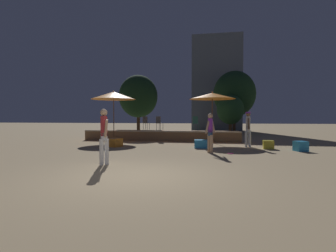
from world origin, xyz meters
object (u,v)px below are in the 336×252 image
(cube_seat_2, at_px, (268,145))
(frisbee_disc, at_px, (230,153))
(cube_seat_0, at_px, (115,142))
(cube_seat_1, at_px, (301,146))
(bistro_chair_1, at_px, (196,122))
(background_tree_0, at_px, (138,96))
(bistro_chair_2, at_px, (146,122))
(background_tree_1, at_px, (234,94))
(patio_umbrella_1, at_px, (212,96))
(cube_seat_3, at_px, (201,144))
(patio_umbrella_0, at_px, (114,96))
(person_2, at_px, (210,132))
(person_0, at_px, (248,127))
(background_tree_2, at_px, (230,110))
(bistro_chair_0, at_px, (159,122))
(person_1, at_px, (104,134))

(cube_seat_2, bearing_deg, frisbee_disc, -132.01)
(cube_seat_0, bearing_deg, cube_seat_1, -1.29)
(cube_seat_2, distance_m, bistro_chair_1, 5.36)
(background_tree_0, bearing_deg, cube_seat_1, -41.90)
(bistro_chair_2, bearing_deg, background_tree_1, -112.59)
(patio_umbrella_1, bearing_deg, cube_seat_3, -100.24)
(bistro_chair_1, distance_m, background_tree_0, 7.40)
(patio_umbrella_0, bearing_deg, person_2, -37.11)
(patio_umbrella_1, relative_size, person_0, 1.70)
(frisbee_disc, bearing_deg, person_2, 172.33)
(background_tree_0, height_order, background_tree_2, background_tree_0)
(background_tree_1, bearing_deg, background_tree_2, -101.99)
(patio_umbrella_0, height_order, cube_seat_0, patio_umbrella_0)
(cube_seat_0, distance_m, background_tree_2, 12.35)
(bistro_chair_1, distance_m, bistro_chair_2, 3.40)
(person_2, height_order, bistro_chair_2, person_2)
(bistro_chair_0, distance_m, bistro_chair_1, 2.38)
(cube_seat_0, xyz_separation_m, frisbee_disc, (5.66, -1.63, -0.20))
(cube_seat_2, bearing_deg, background_tree_0, 136.46)
(patio_umbrella_0, relative_size, frisbee_disc, 13.18)
(patio_umbrella_1, bearing_deg, person_0, -47.25)
(cube_seat_0, height_order, cube_seat_2, cube_seat_0)
(bistro_chair_2, distance_m, background_tree_0, 5.31)
(bistro_chair_0, bearing_deg, bistro_chair_2, 0.07)
(patio_umbrella_0, height_order, patio_umbrella_1, patio_umbrella_0)
(cube_seat_1, xyz_separation_m, bistro_chair_1, (-4.95, 4.37, 0.99))
(cube_seat_0, bearing_deg, bistro_chair_1, 47.58)
(person_0, relative_size, background_tree_0, 0.35)
(bistro_chair_2, bearing_deg, person_0, 166.72)
(patio_umbrella_0, xyz_separation_m, person_0, (7.97, -2.02, -1.87))
(background_tree_0, height_order, background_tree_1, background_tree_1)
(cube_seat_3, xyz_separation_m, bistro_chair_1, (-0.54, 3.88, 1.01))
(cube_seat_2, height_order, frisbee_disc, cube_seat_2)
(cube_seat_2, xyz_separation_m, person_1, (-5.90, -5.35, 0.76))
(person_0, bearing_deg, bistro_chair_2, 149.80)
(person_0, height_order, bistro_chair_2, person_0)
(patio_umbrella_1, relative_size, person_1, 1.72)
(background_tree_1, bearing_deg, cube_seat_2, -86.52)
(cube_seat_3, bearing_deg, patio_umbrella_0, 153.45)
(cube_seat_1, xyz_separation_m, person_1, (-7.14, -4.72, 0.74))
(patio_umbrella_0, xyz_separation_m, background_tree_1, (8.08, 9.60, 0.82))
(frisbee_disc, bearing_deg, bistro_chair_2, 130.72)
(person_2, xyz_separation_m, bistro_chair_0, (-3.40, 5.55, 0.32))
(patio_umbrella_0, height_order, cube_seat_1, patio_umbrella_0)
(person_2, height_order, bistro_chair_1, person_2)
(background_tree_1, bearing_deg, bistro_chair_1, -109.11)
(frisbee_disc, bearing_deg, background_tree_2, 87.00)
(cube_seat_1, relative_size, frisbee_disc, 2.45)
(frisbee_disc, bearing_deg, cube_seat_2, 47.99)
(patio_umbrella_0, bearing_deg, bistro_chair_1, 11.58)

